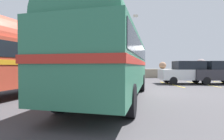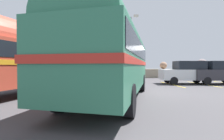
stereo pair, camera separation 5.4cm
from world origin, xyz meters
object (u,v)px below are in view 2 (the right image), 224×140
(parked_car_nearest, at_px, (187,72))
(lamp_post, at_px, (131,45))
(second_coach, at_px, (2,53))
(parked_car_middle, at_px, (218,72))
(vintage_coach, at_px, (113,53))

(parked_car_nearest, height_order, lamp_post, lamp_post)
(second_coach, height_order, lamp_post, lamp_post)
(parked_car_middle, bearing_deg, parked_car_nearest, 84.81)
(vintage_coach, bearing_deg, parked_car_middle, 50.13)
(second_coach, distance_m, parked_car_nearest, 12.81)
(parked_car_middle, height_order, lamp_post, lamp_post)
(vintage_coach, height_order, parked_car_middle, vintage_coach)
(second_coach, distance_m, lamp_post, 11.62)
(second_coach, xyz_separation_m, parked_car_nearest, (11.68, 5.15, -1.08))
(lamp_post, bearing_deg, parked_car_middle, -30.36)
(vintage_coach, bearing_deg, parked_car_nearest, 60.30)
(parked_car_middle, relative_size, lamp_post, 0.66)
(vintage_coach, height_order, lamp_post, lamp_post)
(parked_car_middle, bearing_deg, second_coach, 111.94)
(vintage_coach, distance_m, second_coach, 5.07)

